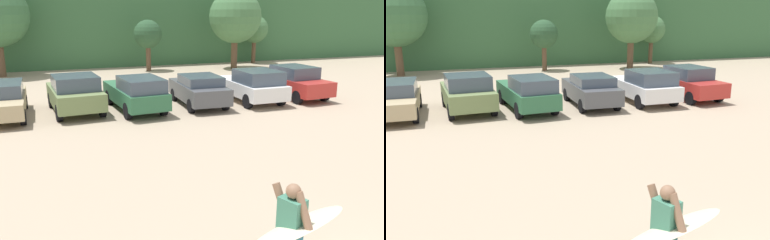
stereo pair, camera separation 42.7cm
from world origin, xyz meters
TOP-DOWN VIEW (x-y plane):
  - hillside_ridge at (0.00, 35.46)m, footprint 108.00×12.00m
  - tree_center_right at (3.07, 26.71)m, footprint 2.09×2.09m
  - tree_far_left at (9.62, 25.57)m, footprint 3.98×3.98m
  - tree_far_right at (12.85, 28.34)m, footprint 2.32×2.32m
  - parked_car_tan at (-6.13, 15.13)m, footprint 1.76×4.49m
  - parked_car_olive_green at (-3.24, 15.02)m, footprint 2.26×4.24m
  - parked_car_forest_green at (-0.69, 14.39)m, footprint 2.11×4.82m
  - parked_car_dark_gray at (2.32, 14.42)m, footprint 1.95×4.13m
  - parked_car_white at (5.05, 14.25)m, footprint 1.97×4.24m
  - parked_car_red at (7.59, 14.55)m, footprint 2.12×4.47m
  - person_adult at (-0.92, 2.01)m, footprint 0.41×0.82m
  - surfboard_cream at (-0.80, 1.93)m, footprint 2.36×1.33m

SIDE VIEW (x-z plane):
  - parked_car_dark_gray at x=2.32m, z-range 0.04..1.50m
  - parked_car_tan at x=-6.13m, z-range 0.04..1.51m
  - parked_car_red at x=7.59m, z-range 0.02..1.64m
  - parked_car_forest_green at x=-0.69m, z-range 0.03..1.64m
  - parked_car_white at x=5.05m, z-range 0.02..1.65m
  - parked_car_olive_green at x=-3.24m, z-range 0.03..1.70m
  - surfboard_cream at x=-0.80m, z-range 0.79..1.02m
  - person_adult at x=-0.92m, z-range 0.11..1.73m
  - tree_center_right at x=3.07m, z-range 0.79..4.55m
  - tree_far_right at x=12.85m, z-range 0.82..4.86m
  - hillside_ridge at x=0.00m, z-range 0.00..7.72m
  - tree_far_left at x=9.62m, z-range 0.96..6.90m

